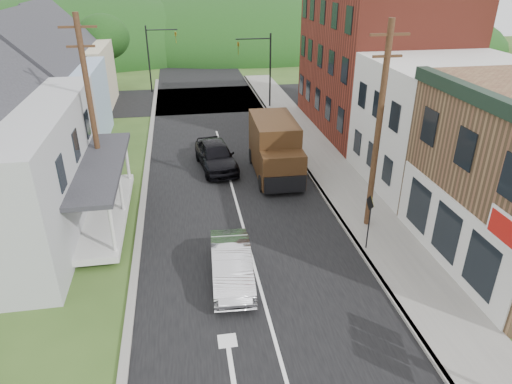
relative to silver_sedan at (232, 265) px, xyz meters
name	(u,v)px	position (x,y,z in m)	size (l,w,h in m)	color
ground	(260,286)	(0.97, -0.53, -0.69)	(120.00, 120.00, 0.00)	#2D4719
road	(229,177)	(0.97, 9.47, -0.69)	(9.00, 90.00, 0.02)	black
cross_road	(208,99)	(0.97, 26.47, -0.69)	(60.00, 9.00, 0.02)	black
sidewalk_right	(340,183)	(6.87, 7.47, -0.62)	(2.80, 55.00, 0.15)	slate
curb_right	(317,185)	(5.52, 7.47, -0.62)	(0.20, 55.00, 0.15)	slate
curb_left	(143,198)	(-3.68, 7.47, -0.63)	(0.30, 55.00, 0.12)	slate
storefront_white	(447,125)	(12.27, 6.97, 2.56)	(8.00, 7.00, 6.50)	silver
storefront_red	(378,58)	(12.27, 16.47, 4.31)	(8.00, 12.00, 10.00)	maroon
house_blue	(42,90)	(-10.03, 16.47, 3.00)	(7.14, 8.16, 7.28)	#8DA7C0
house_cream	(63,64)	(-10.53, 25.47, 3.00)	(7.14, 8.16, 7.28)	#BBAB91
utility_pole_right	(378,129)	(6.57, 2.97, 3.96)	(1.60, 0.26, 9.00)	#472D19
utility_pole_left	(92,112)	(-5.53, 7.47, 3.96)	(1.60, 0.26, 9.00)	#472D19
traffic_signal_right	(262,62)	(5.27, 22.97, 3.06)	(2.87, 0.20, 6.00)	black
traffic_signal_left	(156,51)	(-3.33, 29.97, 3.06)	(2.87, 0.20, 6.00)	black
tree_left_d	(103,37)	(-8.03, 31.47, 4.19)	(4.80, 4.80, 6.94)	#382616
forested_ridge	(193,49)	(0.97, 54.47, -0.69)	(90.00, 30.00, 16.00)	#143510
silver_sedan	(232,265)	(0.00, 0.00, 0.00)	(1.47, 4.22, 1.39)	#BABABF
dark_sedan	(216,155)	(0.37, 10.81, 0.12)	(1.93, 4.79, 1.63)	black
delivery_van	(275,149)	(3.58, 9.29, 0.90)	(2.47, 5.70, 3.16)	#321E0E
warning_sign	(369,215)	(5.75, 1.05, 1.02)	(0.12, 0.68, 2.45)	black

